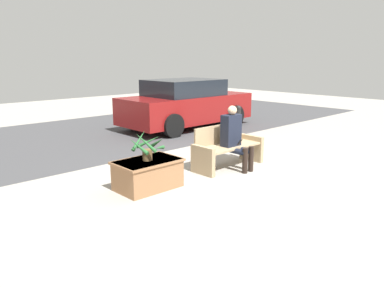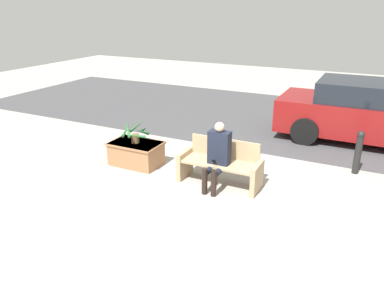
# 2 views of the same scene
# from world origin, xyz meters

# --- Properties ---
(ground_plane) EXTENTS (30.00, 30.00, 0.00)m
(ground_plane) POSITION_xyz_m (0.00, 0.00, 0.00)
(ground_plane) COLOR #9E998E
(road_surface) EXTENTS (20.00, 6.00, 0.01)m
(road_surface) POSITION_xyz_m (0.00, 5.40, 0.00)
(road_surface) COLOR #424244
(road_surface) RESTS_ON ground_plane
(bench) EXTENTS (1.57, 0.57, 0.84)m
(bench) POSITION_xyz_m (-0.13, 0.58, 0.39)
(bench) COLOR tan
(bench) RESTS_ON ground_plane
(person_seated) EXTENTS (0.40, 0.61, 1.26)m
(person_seated) POSITION_xyz_m (-0.12, 0.39, 0.67)
(person_seated) COLOR black
(person_seated) RESTS_ON ground_plane
(planter_box) EXTENTS (1.09, 0.71, 0.49)m
(planter_box) POSITION_xyz_m (-2.08, 0.61, 0.27)
(planter_box) COLOR #936642
(planter_box) RESTS_ON ground_plane
(potted_plant) EXTENTS (0.58, 0.64, 0.51)m
(potted_plant) POSITION_xyz_m (-2.07, 0.61, 0.72)
(potted_plant) COLOR brown
(potted_plant) RESTS_ON planter_box
(parked_car) EXTENTS (4.24, 1.98, 1.51)m
(parked_car) POSITION_xyz_m (2.20, 4.36, 0.75)
(parked_car) COLOR maroon
(parked_car) RESTS_ON ground_plane
(bollard_post) EXTENTS (0.15, 0.15, 0.90)m
(bollard_post) POSITION_xyz_m (2.18, 2.21, 0.47)
(bollard_post) COLOR black
(bollard_post) RESTS_ON ground_plane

